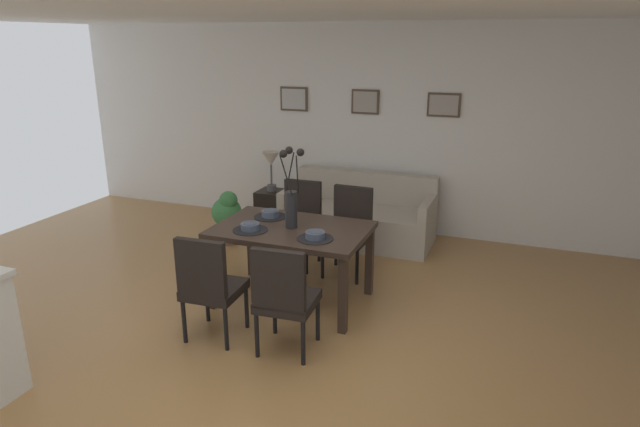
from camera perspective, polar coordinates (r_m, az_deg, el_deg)
The scene contains 22 objects.
ground_plane at distance 4.55m, azimuth -4.17°, elevation -14.00°, with size 9.00×9.00×0.00m, color #A87A47.
back_wall_panel at distance 7.04m, azimuth 6.89°, elevation 8.65°, with size 9.00×0.10×2.60m, color silver.
ceiling_panel at distance 4.25m, azimuth -2.58°, elevation 21.06°, with size 9.00×7.20×0.08m, color white.
dining_table at distance 5.07m, azimuth -2.97°, elevation -2.39°, with size 1.40×0.92×0.74m.
dining_chair_near_left at distance 4.54m, azimuth -11.46°, elevation -7.11°, with size 0.46×0.46×0.92m.
dining_chair_near_right at distance 6.00m, azimuth -2.18°, elevation -0.58°, with size 0.44×0.44×0.92m.
dining_chair_far_left at distance 4.27m, azimuth -3.77°, elevation -8.44°, with size 0.47×0.47×0.92m.
dining_chair_far_right at distance 5.76m, azimuth 3.05°, elevation -1.37°, with size 0.46×0.46×0.92m.
centerpiece_vase at distance 4.95m, azimuth -3.02°, elevation 1.66°, with size 0.21×0.23×0.73m.
placemat_near_left at distance 4.99m, azimuth -7.26°, elevation -1.71°, with size 0.32×0.32×0.01m, color black.
bowl_near_left at distance 4.98m, azimuth -7.28°, elevation -1.30°, with size 0.17×0.17×0.07m.
placemat_near_right at distance 5.34m, azimuth -5.19°, elevation -0.33°, with size 0.32×0.32×0.01m, color black.
bowl_near_right at distance 5.33m, azimuth -5.20°, elevation 0.05°, with size 0.17×0.17×0.07m.
placemat_far_left at distance 4.74m, azimuth -0.51°, elevation -2.62°, with size 0.32×0.32×0.01m, color black.
bowl_far_left at distance 4.73m, azimuth -0.51°, elevation -2.20°, with size 0.17×0.17×0.07m.
sofa at distance 6.80m, azimuth 4.09°, elevation -0.44°, with size 1.81×0.84×0.80m.
side_table at distance 7.18m, azimuth -4.99°, elevation 0.37°, with size 0.36×0.36×0.52m, color black.
table_lamp at distance 7.02m, azimuth -5.12°, elevation 5.30°, with size 0.22×0.22×0.51m.
framed_picture_left at distance 7.32m, azimuth -2.74°, elevation 11.82°, with size 0.38×0.03×0.31m.
framed_picture_center at distance 6.99m, azimuth 4.73°, elevation 11.51°, with size 0.35×0.03×0.30m.
framed_picture_right at distance 6.79m, azimuth 12.77°, elevation 10.96°, with size 0.39×0.03×0.28m.
potted_plant at distance 6.70m, azimuth -9.65°, elevation -0.09°, with size 0.36×0.36×0.67m.
Camera 1 is at (1.67, -3.50, 2.39)m, focal length 30.74 mm.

